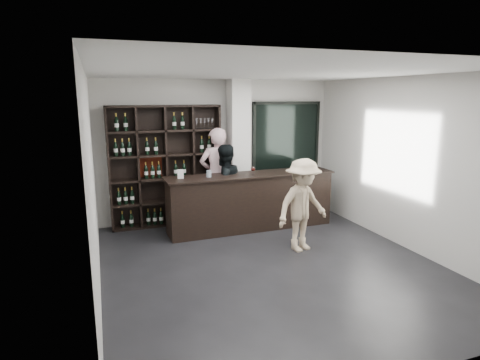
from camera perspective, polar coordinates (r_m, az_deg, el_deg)
name	(u,v)px	position (r m, az deg, el deg)	size (l,w,h in m)	color
floor	(270,265)	(6.38, 4.35, -11.99)	(5.00, 5.50, 0.01)	black
wine_shelf	(166,166)	(8.10, -10.49, 1.93)	(2.20, 0.35, 2.40)	black
structural_column	(239,151)	(8.34, -0.21, 4.15)	(0.40, 0.40, 2.90)	silver
glass_panel	(286,149)	(9.01, 6.55, 4.33)	(1.60, 0.08, 2.10)	black
tasting_counter	(251,201)	(7.85, 1.55, -3.05)	(3.32, 0.69, 1.10)	black
taster_pink	(217,176)	(8.20, -3.34, 0.63)	(0.71, 0.47, 1.95)	beige
taster_black	(224,186)	(7.92, -2.27, -0.87)	(0.80, 0.62, 1.65)	black
customer	(303,205)	(6.77, 8.89, -3.58)	(1.01, 0.58, 1.57)	tan
wine_glass	(253,170)	(7.60, 1.86, 1.40)	(0.08, 0.08, 0.19)	white
spit_cup	(209,174)	(7.45, -4.45, 0.89)	(0.09, 0.09, 0.12)	silver
napkin_stack	(294,169)	(8.24, 7.68, 1.53)	(0.13, 0.13, 0.02)	white
card_stand	(181,174)	(7.37, -8.45, 0.84)	(0.11, 0.05, 0.16)	white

